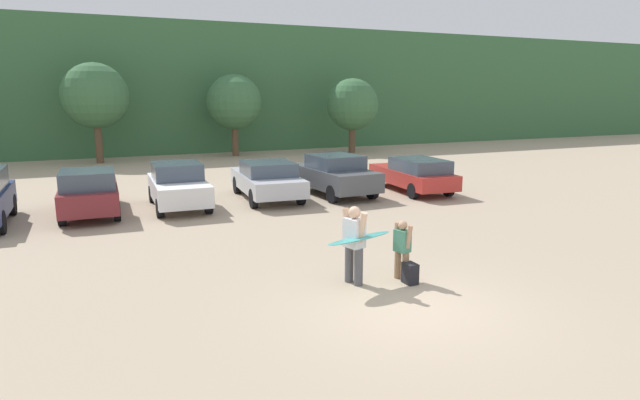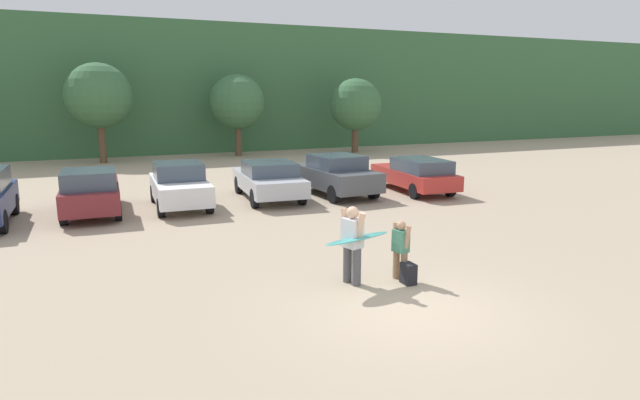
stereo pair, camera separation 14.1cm
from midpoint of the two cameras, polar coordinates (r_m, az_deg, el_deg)
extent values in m
plane|color=tan|center=(10.54, 9.09, -11.19)|extent=(120.00, 120.00, 0.00)
cube|color=#38663D|center=(42.81, -17.11, 11.25)|extent=(108.00, 12.00, 8.71)
cylinder|color=brown|center=(33.85, -22.58, 5.57)|extent=(0.41, 0.41, 2.29)
sphere|color=#38663D|center=(33.73, -22.94, 10.19)|extent=(3.73, 3.73, 3.73)
cylinder|color=brown|center=(35.42, -9.12, 6.25)|extent=(0.41, 0.41, 1.98)
sphere|color=#38663D|center=(35.29, -9.25, 10.26)|extent=(3.51, 3.51, 3.51)
cylinder|color=brown|center=(37.14, 3.32, 6.44)|extent=(0.47, 0.47, 1.78)
sphere|color=#38663D|center=(37.02, 3.36, 10.11)|extent=(3.50, 3.50, 3.50)
cylinder|color=black|center=(20.67, -30.12, -0.44)|extent=(0.23, 0.71, 0.70)
cylinder|color=black|center=(18.01, -31.05, -2.06)|extent=(0.23, 0.71, 0.70)
cube|color=maroon|center=(19.65, -23.52, 0.54)|extent=(1.91, 4.52, 0.71)
cube|color=#3F4C5B|center=(18.77, -23.71, 2.04)|extent=(1.69, 2.06, 0.57)
cylinder|color=black|center=(21.20, -25.53, 0.12)|extent=(0.24, 0.62, 0.61)
cylinder|color=black|center=(21.15, -21.23, 0.44)|extent=(0.24, 0.62, 0.61)
cylinder|color=black|center=(18.31, -25.99, -1.53)|extent=(0.24, 0.62, 0.61)
cylinder|color=black|center=(18.26, -21.01, -1.16)|extent=(0.24, 0.62, 0.61)
cube|color=white|center=(19.66, -15.03, 1.11)|extent=(1.90, 4.22, 0.70)
cube|color=#3F4C5B|center=(19.72, -15.18, 3.01)|extent=(1.68, 1.96, 0.57)
cylinder|color=black|center=(21.00, -17.60, 0.62)|extent=(0.24, 0.63, 0.63)
cylinder|color=black|center=(21.17, -13.33, 0.93)|extent=(0.24, 0.63, 0.63)
cylinder|color=black|center=(18.31, -16.88, -0.84)|extent=(0.24, 0.63, 0.63)
cylinder|color=black|center=(18.50, -12.00, -0.48)|extent=(0.24, 0.63, 0.63)
cube|color=silver|center=(20.74, -5.86, 1.93)|extent=(2.30, 4.80, 0.62)
cube|color=#3F4C5B|center=(20.44, -5.74, 3.37)|extent=(1.95, 2.24, 0.50)
cylinder|color=black|center=(22.09, -9.01, 1.61)|extent=(0.27, 0.71, 0.70)
cylinder|color=black|center=(22.48, -4.62, 1.87)|extent=(0.27, 0.71, 0.70)
cylinder|color=black|center=(19.13, -7.29, 0.16)|extent=(0.27, 0.71, 0.70)
cylinder|color=black|center=(19.57, -2.27, 0.50)|extent=(0.27, 0.71, 0.70)
cube|color=#4C4F54|center=(21.37, 1.39, 2.42)|extent=(2.19, 4.36, 0.75)
cube|color=#3F4C5B|center=(21.25, 1.45, 4.10)|extent=(1.89, 2.07, 0.53)
cylinder|color=black|center=(22.27, -2.32, 1.80)|extent=(0.26, 0.69, 0.68)
cylinder|color=black|center=(23.06, 1.58, 2.13)|extent=(0.26, 0.69, 0.68)
cylinder|color=black|center=(19.82, 1.15, 0.62)|extent=(0.26, 0.69, 0.68)
cylinder|color=black|center=(20.69, 5.37, 1.03)|extent=(0.26, 0.69, 0.68)
cube|color=#B72D28|center=(22.61, 9.56, 2.47)|extent=(2.08, 4.76, 0.59)
cube|color=#3F4C5B|center=(22.01, 10.39, 3.66)|extent=(1.78, 2.56, 0.52)
cylinder|color=black|center=(23.63, 6.05, 2.21)|extent=(0.26, 0.63, 0.62)
cylinder|color=black|center=(24.36, 9.39, 2.39)|extent=(0.26, 0.63, 0.62)
cylinder|color=black|center=(20.96, 9.71, 0.95)|extent=(0.26, 0.63, 0.62)
cylinder|color=black|center=(21.77, 13.33, 1.19)|extent=(0.26, 0.63, 0.62)
cylinder|color=#4C4C51|center=(11.41, 3.76, -7.12)|extent=(0.19, 0.19, 0.81)
cylinder|color=#4C4C51|center=(11.61, 2.78, -6.77)|extent=(0.19, 0.19, 0.81)
cube|color=silver|center=(11.31, 3.31, -3.50)|extent=(0.41, 0.48, 0.62)
sphere|color=#D8AD8C|center=(11.21, 3.33, -1.32)|extent=(0.26, 0.26, 0.26)
cylinder|color=#D8AD8C|center=(11.11, 4.11, -2.92)|extent=(0.21, 0.31, 0.67)
cylinder|color=#D8AD8C|center=(11.43, 2.54, -2.49)|extent=(0.20, 0.28, 0.67)
cylinder|color=#8C6B4C|center=(11.82, 8.75, -7.02)|extent=(0.15, 0.15, 0.63)
cylinder|color=#8C6B4C|center=(11.96, 7.94, -6.78)|extent=(0.15, 0.15, 0.63)
cube|color=#3F7F66|center=(11.73, 8.42, -4.31)|extent=(0.32, 0.38, 0.48)
sphere|color=tan|center=(11.64, 8.47, -2.68)|extent=(0.20, 0.20, 0.20)
cylinder|color=tan|center=(11.58, 9.09, -3.88)|extent=(0.15, 0.21, 0.52)
cylinder|color=tan|center=(11.81, 7.80, -3.54)|extent=(0.14, 0.16, 0.52)
ellipsoid|color=teal|center=(11.28, 3.86, -4.08)|extent=(1.81, 0.96, 0.15)
cube|color=black|center=(11.69, 9.22, -7.71)|extent=(0.24, 0.34, 0.45)
camera|label=1|loc=(0.07, -90.26, -0.05)|focal=30.07mm
camera|label=2|loc=(0.07, 89.74, 0.05)|focal=30.07mm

